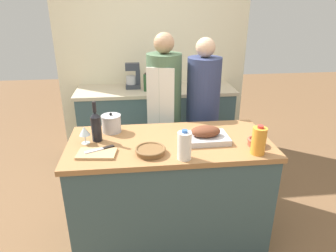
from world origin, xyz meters
name	(u,v)px	position (x,y,z in m)	size (l,w,h in m)	color
ground_plane	(169,233)	(0.00, 0.00, 0.00)	(12.00, 12.00, 0.00)	brown
kitchen_island	(169,190)	(0.00, 0.00, 0.46)	(1.58, 0.74, 0.92)	#3D565B
back_counter	(156,123)	(0.00, 1.49, 0.46)	(1.94, 0.60, 0.93)	#3D565B
back_wall	(153,55)	(0.00, 1.84, 1.27)	(2.44, 0.10, 2.55)	beige
roasting_pan	(205,135)	(0.28, -0.03, 0.96)	(0.36, 0.25, 0.12)	#BCBCC1
wicker_basket	(150,151)	(-0.16, -0.19, 0.94)	(0.22, 0.22, 0.05)	brown
cutting_board	(97,154)	(-0.54, -0.17, 0.93)	(0.29, 0.19, 0.02)	tan
stock_pot	(111,123)	(-0.46, 0.23, 0.99)	(0.16, 0.16, 0.17)	#B7B7BC
mixing_bowl	(256,142)	(0.64, -0.15, 0.95)	(0.13, 0.13, 0.06)	#A84C38
juice_jug	(259,141)	(0.60, -0.27, 1.02)	(0.10, 0.10, 0.22)	orange
milk_jug	(184,146)	(0.07, -0.29, 1.02)	(0.10, 0.10, 0.22)	white
wine_bottle_green	(96,126)	(-0.56, 0.07, 1.04)	(0.08, 0.08, 0.32)	black
wine_glass_left	(84,131)	(-0.65, 0.03, 1.02)	(0.08, 0.08, 0.14)	silver
knife_chef	(101,149)	(-0.52, -0.12, 0.94)	(0.21, 0.12, 0.01)	#B7B7BC
stand_mixer	(133,78)	(-0.27, 1.53, 1.06)	(0.18, 0.14, 0.31)	#333842
condiment_bottle_tall	(155,78)	(0.00, 1.59, 1.03)	(0.05, 0.05, 0.22)	maroon
condiment_bottle_short	(146,83)	(-0.12, 1.39, 1.03)	(0.05, 0.05, 0.22)	#234C28
person_cook_aproned	(164,109)	(0.03, 0.73, 0.92)	(0.35, 0.37, 1.67)	beige
person_cook_guest	(203,110)	(0.43, 0.74, 0.89)	(0.34, 0.34, 1.61)	beige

